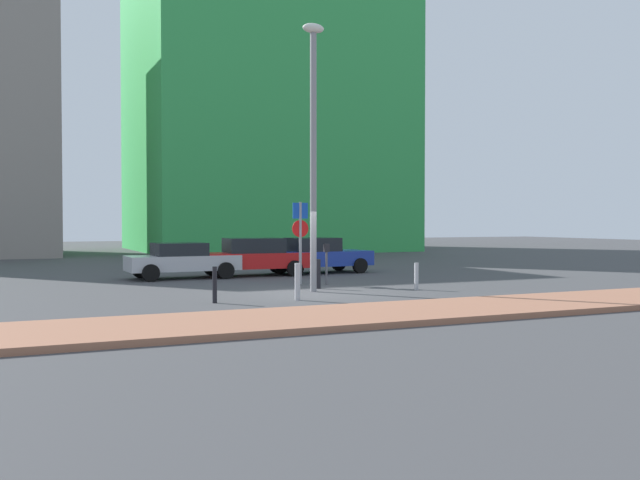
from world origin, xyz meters
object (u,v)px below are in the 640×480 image
object	(u,v)px
parked_car_silver	(182,260)
parked_car_blue	(317,255)
traffic_bollard_far	(297,282)
traffic_bollard_near	(318,274)
street_lamp	(313,137)
parked_car_red	(254,256)
traffic_bollard_mid	(416,276)
traffic_bollard_edge	(215,285)
parking_sign_post	(300,232)
parking_meter	(326,258)

from	to	relation	value
parked_car_silver	parked_car_blue	size ratio (longest dim) A/B	0.93
traffic_bollard_far	traffic_bollard_near	bearing A→B (deg)	56.04
parked_car_blue	traffic_bollard_far	distance (m)	10.09
parked_car_silver	traffic_bollard_near	bearing A→B (deg)	-61.42
street_lamp	traffic_bollard_near	size ratio (longest dim) A/B	8.64
parked_car_red	parked_car_silver	bearing A→B (deg)	-177.19
traffic_bollard_near	traffic_bollard_far	xyz separation A→B (m)	(-1.88, -2.80, 0.04)
parked_car_silver	traffic_bollard_far	distance (m)	8.67
traffic_bollard_mid	traffic_bollard_far	world-z (taller)	traffic_bollard_far
parked_car_blue	street_lamp	size ratio (longest dim) A/B	0.55
traffic_bollard_edge	parked_car_red	bearing A→B (deg)	64.82
parked_car_silver	traffic_bollard_edge	size ratio (longest dim) A/B	4.31
parked_car_blue	traffic_bollard_far	bearing A→B (deg)	-116.99
parked_car_silver	street_lamp	bearing A→B (deg)	-68.49
street_lamp	traffic_bollard_edge	size ratio (longest dim) A/B	8.45
parking_sign_post	traffic_bollard_mid	bearing A→B (deg)	-51.76
parking_sign_post	traffic_bollard_near	world-z (taller)	parking_sign_post
parked_car_silver	street_lamp	size ratio (longest dim) A/B	0.51
parked_car_red	parking_sign_post	bearing A→B (deg)	-86.07
parked_car_silver	traffic_bollard_mid	world-z (taller)	parked_car_silver
parked_car_red	traffic_bollard_edge	world-z (taller)	parked_car_red
parked_car_red	parking_sign_post	xyz separation A→B (m)	(0.29, -4.19, 1.01)
traffic_bollard_edge	traffic_bollard_near	bearing A→B (deg)	30.97
traffic_bollard_mid	parked_car_silver	bearing A→B (deg)	128.50
parking_meter	traffic_bollard_mid	bearing A→B (deg)	-55.64
parked_car_red	street_lamp	distance (m)	7.87
parked_car_red	parked_car_blue	distance (m)	2.91
street_lamp	parked_car_red	bearing A→B (deg)	87.09
parked_car_silver	parking_meter	world-z (taller)	parking_meter
parking_meter	traffic_bollard_far	xyz separation A→B (m)	(-2.71, -3.96, -0.40)
parked_car_silver	parked_car_red	distance (m)	2.96
parked_car_silver	traffic_bollard_mid	size ratio (longest dim) A/B	4.90
parking_meter	parking_sign_post	bearing A→B (deg)	142.30
parked_car_silver	parking_meter	size ratio (longest dim) A/B	2.99
parked_car_blue	traffic_bollard_far	xyz separation A→B (m)	(-4.58, -8.99, -0.25)
street_lamp	traffic_bollard_far	world-z (taller)	street_lamp
street_lamp	traffic_bollard_far	bearing A→B (deg)	-124.36
parked_car_silver	traffic_bollard_far	xyz separation A→B (m)	(1.27, -8.58, -0.20)
traffic_bollard_mid	traffic_bollard_edge	xyz separation A→B (m)	(-6.89, -0.89, 0.06)
parked_car_silver	parked_car_blue	xyz separation A→B (m)	(5.84, 0.41, 0.05)
parking_meter	traffic_bollard_far	world-z (taller)	parking_meter
parking_sign_post	street_lamp	world-z (taller)	street_lamp
parked_car_red	parked_car_blue	bearing A→B (deg)	5.24
traffic_bollard_near	traffic_bollard_mid	size ratio (longest dim) A/B	1.11
parked_car_red	traffic_bollard_far	distance (m)	8.89
parking_sign_post	traffic_bollard_edge	world-z (taller)	parking_sign_post
parked_car_red	traffic_bollard_far	bearing A→B (deg)	-100.93
street_lamp	traffic_bollard_far	size ratio (longest dim) A/B	8.04
parked_car_blue	parking_sign_post	size ratio (longest dim) A/B	1.59
parked_car_silver	parking_meter	distance (m)	6.10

